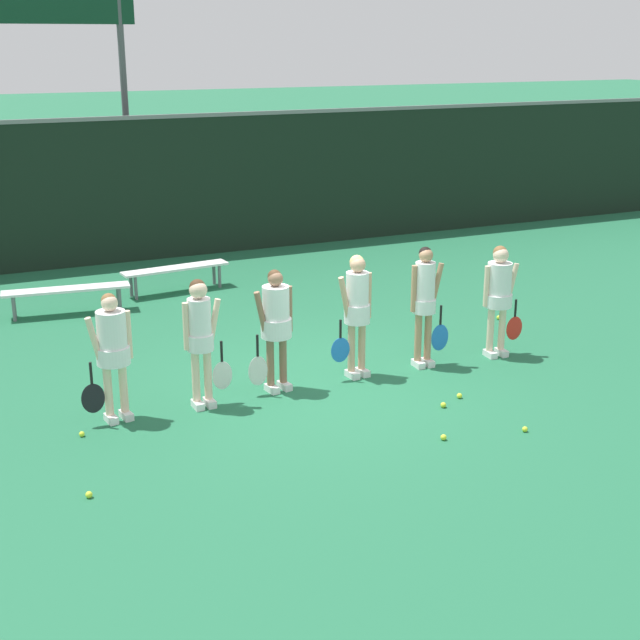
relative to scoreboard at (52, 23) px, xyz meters
name	(u,v)px	position (x,y,z in m)	size (l,w,h in m)	color
ground_plane	(323,383)	(1.78, -9.17, -4.74)	(140.00, 140.00, 0.00)	#216642
fence_windscreen	(164,187)	(1.78, -1.27, -3.24)	(60.00, 0.08, 2.97)	black
scoreboard	(52,23)	(0.00, 0.00, 0.00)	(3.31, 0.15, 6.11)	#515156
bench_courtside	(66,292)	(-0.83, -4.53, -4.34)	(2.11, 0.59, 0.46)	silver
bench_far	(176,270)	(1.22, -3.93, -4.33)	(2.01, 0.57, 0.47)	silver
player_0	(112,347)	(-1.02, -9.23, -3.79)	(0.67, 0.40, 1.60)	beige
player_1	(201,333)	(0.07, -9.26, -3.76)	(0.61, 0.33, 1.66)	beige
player_2	(276,321)	(1.12, -9.14, -3.77)	(0.66, 0.40, 1.64)	#8C664C
player_3	(357,306)	(2.30, -9.11, -3.73)	(0.63, 0.35, 1.71)	tan
player_4	(425,298)	(3.35, -9.14, -3.74)	(0.61, 0.32, 1.73)	tan
player_5	(499,291)	(4.54, -9.22, -3.75)	(0.68, 0.41, 1.64)	beige
tennis_ball_0	(444,437)	(2.30, -11.38, -4.70)	(0.07, 0.07, 0.07)	#CCE033
tennis_ball_1	(429,324)	(4.39, -7.61, -4.70)	(0.07, 0.07, 0.07)	#CCE033
tennis_ball_2	(82,434)	(-1.50, -9.55, -4.70)	(0.07, 0.07, 0.07)	#CCE033
tennis_ball_3	(443,405)	(2.81, -10.56, -4.70)	(0.07, 0.07, 0.07)	#CCE033
tennis_ball_4	(499,317)	(5.62, -7.79, -4.70)	(0.07, 0.07, 0.07)	#CCE033
tennis_ball_5	(459,396)	(3.16, -10.39, -4.70)	(0.07, 0.07, 0.07)	#CCE033
tennis_ball_6	(89,495)	(-1.70, -11.05, -4.70)	(0.07, 0.07, 0.07)	#CCE033
tennis_ball_7	(525,429)	(3.30, -11.58, -4.70)	(0.07, 0.07, 0.07)	#CCE033
tennis_ball_8	(516,330)	(5.46, -8.46, -4.70)	(0.07, 0.07, 0.07)	#CCE033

